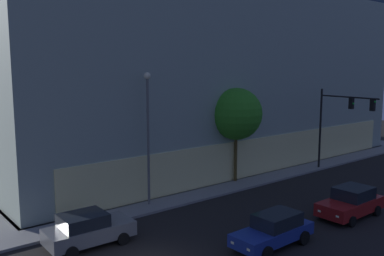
% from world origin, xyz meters
% --- Properties ---
extents(modern_building, '(39.65, 21.73, 18.89)m').
position_xyz_m(modern_building, '(16.94, 18.72, 9.36)').
color(modern_building, '#4C4C51').
rests_on(modern_building, ground).
extents(traffic_light_far_corner, '(0.67, 5.47, 6.90)m').
position_xyz_m(traffic_light_far_corner, '(22.21, 4.43, 5.00)').
color(traffic_light_far_corner, black).
rests_on(traffic_light_far_corner, sidewalk_corner).
extents(street_lamp_sidewalk, '(0.44, 0.44, 8.45)m').
position_xyz_m(street_lamp_sidewalk, '(5.12, 7.28, 5.41)').
color(street_lamp_sidewalk, slate).
rests_on(street_lamp_sidewalk, sidewalk_corner).
extents(sidewalk_tree, '(3.96, 3.96, 7.21)m').
position_xyz_m(sidewalk_tree, '(13.42, 7.79, 5.37)').
color(sidewalk_tree, brown).
rests_on(sidewalk_tree, sidewalk_corner).
extents(car_grey, '(4.39, 2.29, 1.69)m').
position_xyz_m(car_grey, '(-0.59, 4.13, 0.85)').
color(car_grey, slate).
rests_on(car_grey, ground).
extents(car_blue, '(4.64, 2.02, 1.67)m').
position_xyz_m(car_blue, '(6.62, -1.80, 0.85)').
color(car_blue, navy).
rests_on(car_blue, ground).
extents(car_red, '(4.57, 2.20, 1.75)m').
position_xyz_m(car_red, '(13.56, -1.89, 0.87)').
color(car_red, maroon).
rests_on(car_red, ground).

